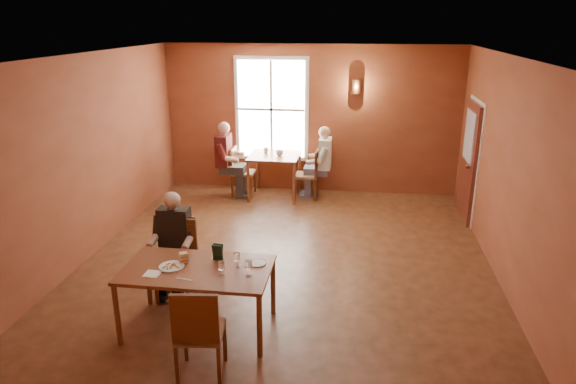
# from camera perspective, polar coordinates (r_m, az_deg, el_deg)

# --- Properties ---
(ground) EXTENTS (6.00, 7.00, 0.01)m
(ground) POSITION_cam_1_polar(r_m,az_deg,el_deg) (7.75, -0.21, -7.85)
(ground) COLOR brown
(ground) RESTS_ON ground
(wall_back) EXTENTS (6.00, 0.04, 3.00)m
(wall_back) POSITION_cam_1_polar(r_m,az_deg,el_deg) (10.59, 2.51, 8.02)
(wall_back) COLOR brown
(wall_back) RESTS_ON ground
(wall_front) EXTENTS (6.00, 0.04, 3.00)m
(wall_front) POSITION_cam_1_polar(r_m,az_deg,el_deg) (4.01, -7.51, -10.80)
(wall_front) COLOR brown
(wall_front) RESTS_ON ground
(wall_left) EXTENTS (0.04, 7.00, 3.00)m
(wall_left) POSITION_cam_1_polar(r_m,az_deg,el_deg) (8.17, -21.57, 3.49)
(wall_left) COLOR brown
(wall_left) RESTS_ON ground
(wall_right) EXTENTS (0.04, 7.00, 3.00)m
(wall_right) POSITION_cam_1_polar(r_m,az_deg,el_deg) (7.41, 23.42, 1.76)
(wall_right) COLOR brown
(wall_right) RESTS_ON ground
(ceiling) EXTENTS (6.00, 7.00, 0.04)m
(ceiling) POSITION_cam_1_polar(r_m,az_deg,el_deg) (6.94, -0.24, 14.88)
(ceiling) COLOR white
(ceiling) RESTS_ON wall_back
(window) EXTENTS (1.36, 0.10, 1.96)m
(window) POSITION_cam_1_polar(r_m,az_deg,el_deg) (10.61, -1.86, 9.15)
(window) COLOR white
(window) RESTS_ON wall_back
(door) EXTENTS (0.12, 1.04, 2.10)m
(door) POSITION_cam_1_polar(r_m,az_deg,el_deg) (9.67, 19.39, 3.18)
(door) COLOR maroon
(door) RESTS_ON ground
(wall_sconce) EXTENTS (0.16, 0.16, 0.28)m
(wall_sconce) POSITION_cam_1_polar(r_m,az_deg,el_deg) (10.33, 7.59, 11.54)
(wall_sconce) COLOR brown
(wall_sconce) RESTS_ON wall_back
(main_table) EXTENTS (1.68, 0.94, 0.79)m
(main_table) POSITION_cam_1_polar(r_m,az_deg,el_deg) (6.15, -9.87, -11.58)
(main_table) COLOR brown
(main_table) RESTS_ON ground
(chair_diner_main) EXTENTS (0.45, 0.45, 1.03)m
(chair_diner_main) POSITION_cam_1_polar(r_m,az_deg,el_deg) (6.78, -12.34, -7.55)
(chair_diner_main) COLOR #5A2613
(chair_diner_main) RESTS_ON ground
(diner_main) EXTENTS (0.53, 0.53, 1.32)m
(diner_main) POSITION_cam_1_polar(r_m,az_deg,el_deg) (6.70, -12.51, -6.54)
(diner_main) COLOR black
(diner_main) RESTS_ON ground
(chair_empty) EXTENTS (0.51, 0.51, 1.04)m
(chair_empty) POSITION_cam_1_polar(r_m,az_deg,el_deg) (5.38, -9.72, -14.84)
(chair_empty) COLOR brown
(chair_empty) RESTS_ON ground
(plate_food) EXTENTS (0.30, 0.30, 0.04)m
(plate_food) POSITION_cam_1_polar(r_m,az_deg,el_deg) (6.02, -12.81, -8.02)
(plate_food) COLOR silver
(plate_food) RESTS_ON main_table
(sandwich) EXTENTS (0.12, 0.12, 0.11)m
(sandwich) POSITION_cam_1_polar(r_m,az_deg,el_deg) (6.08, -11.51, -7.26)
(sandwich) COLOR tan
(sandwich) RESTS_ON main_table
(goblet_a) EXTENTS (0.10, 0.10, 0.18)m
(goblet_a) POSITION_cam_1_polar(r_m,az_deg,el_deg) (5.89, -5.71, -7.46)
(goblet_a) COLOR white
(goblet_a) RESTS_ON main_table
(goblet_b) EXTENTS (0.11, 0.11, 0.20)m
(goblet_b) POSITION_cam_1_polar(r_m,az_deg,el_deg) (5.67, -4.41, -8.43)
(goblet_b) COLOR white
(goblet_b) RESTS_ON main_table
(goblet_c) EXTENTS (0.10, 0.10, 0.19)m
(goblet_c) POSITION_cam_1_polar(r_m,az_deg,el_deg) (5.70, -7.40, -8.43)
(goblet_c) COLOR white
(goblet_c) RESTS_ON main_table
(menu_stand) EXTENTS (0.13, 0.08, 0.20)m
(menu_stand) POSITION_cam_1_polar(r_m,az_deg,el_deg) (6.07, -7.82, -6.64)
(menu_stand) COLOR #182F1E
(menu_stand) RESTS_ON main_table
(knife) EXTENTS (0.21, 0.06, 0.00)m
(knife) POSITION_cam_1_polar(r_m,az_deg,el_deg) (5.74, -11.41, -9.49)
(knife) COLOR silver
(knife) RESTS_ON main_table
(napkin) EXTENTS (0.17, 0.17, 0.01)m
(napkin) POSITION_cam_1_polar(r_m,az_deg,el_deg) (5.93, -14.85, -8.79)
(napkin) COLOR white
(napkin) RESTS_ON main_table
(side_plate) EXTENTS (0.21, 0.21, 0.01)m
(side_plate) POSITION_cam_1_polar(r_m,az_deg,el_deg) (5.97, -3.41, -7.93)
(side_plate) COLOR white
(side_plate) RESTS_ON main_table
(second_table) EXTENTS (0.99, 0.99, 0.87)m
(second_table) POSITION_cam_1_polar(r_m,az_deg,el_deg) (10.43, -1.48, 1.84)
(second_table) COLOR brown
(second_table) RESTS_ON ground
(chair_diner_white) EXTENTS (0.44, 0.44, 0.99)m
(chair_diner_white) POSITION_cam_1_polar(r_m,az_deg,el_deg) (10.33, 2.08, 2.00)
(chair_diner_white) COLOR brown
(chair_diner_white) RESTS_ON ground
(diner_white) EXTENTS (0.56, 0.56, 1.41)m
(diner_white) POSITION_cam_1_polar(r_m,az_deg,el_deg) (10.27, 2.26, 3.12)
(diner_white) COLOR silver
(diner_white) RESTS_ON ground
(chair_diner_maroon) EXTENTS (0.44, 0.44, 0.99)m
(chair_diner_maroon) POSITION_cam_1_polar(r_m,az_deg,el_deg) (10.53, -4.98, 2.28)
(chair_diner_maroon) COLOR #542412
(chair_diner_maroon) RESTS_ON ground
(diner_maroon) EXTENTS (0.59, 0.59, 1.48)m
(diner_maroon) POSITION_cam_1_polar(r_m,az_deg,el_deg) (10.47, -5.17, 3.57)
(diner_maroon) COLOR maroon
(diner_maroon) RESTS_ON ground
(cup_a) EXTENTS (0.16, 0.16, 0.11)m
(cup_a) POSITION_cam_1_polar(r_m,az_deg,el_deg) (10.22, -0.94, 4.35)
(cup_a) COLOR beige
(cup_a) RESTS_ON second_table
(cup_b) EXTENTS (0.12, 0.12, 0.10)m
(cup_b) POSITION_cam_1_polar(r_m,az_deg,el_deg) (10.47, -2.47, 4.66)
(cup_b) COLOR silver
(cup_b) RESTS_ON second_table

